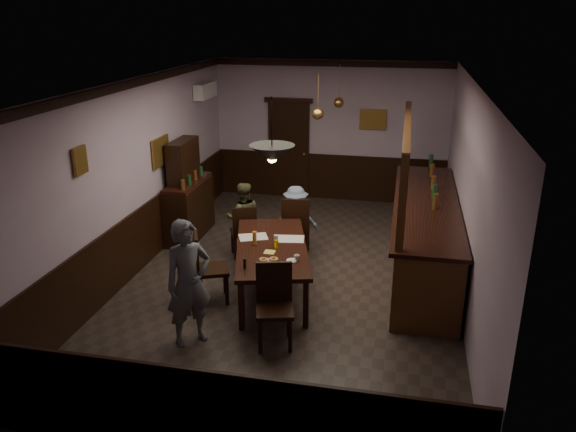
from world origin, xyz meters
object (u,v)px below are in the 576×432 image
(chair_far_right, at_px, (296,224))
(bar_counter, at_px, (424,234))
(chair_side, at_px, (206,264))
(pendant_iron, at_px, (272,154))
(coffee_cup, at_px, (297,258))
(sideboard, at_px, (188,199))
(soda_can, at_px, (276,244))
(person_standing, at_px, (189,283))
(pendant_brass_far, at_px, (339,103))
(chair_near, at_px, (274,301))
(chair_far_left, at_px, (244,229))
(person_seated_left, at_px, (243,218))
(person_seated_right, at_px, (296,219))
(dining_table, at_px, (272,250))
(pendant_brass_mid, at_px, (318,114))

(chair_far_right, distance_m, bar_counter, 2.09)
(chair_side, relative_size, pendant_iron, 1.30)
(chair_far_right, relative_size, bar_counter, 0.25)
(chair_side, distance_m, coffee_cup, 1.33)
(sideboard, bearing_deg, soda_can, -42.37)
(person_standing, xyz_separation_m, pendant_brass_far, (1.19, 4.95, 1.49))
(coffee_cup, xyz_separation_m, sideboard, (-2.47, 2.28, -0.07))
(chair_side, xyz_separation_m, person_standing, (0.16, -1.03, 0.24))
(chair_far_right, height_order, chair_near, chair_far_right)
(chair_near, height_order, person_standing, person_standing)
(chair_side, relative_size, soda_can, 8.68)
(pendant_iron, bearing_deg, soda_can, 99.74)
(chair_far_left, height_order, chair_side, chair_side)
(chair_far_left, bearing_deg, sideboard, -55.90)
(person_standing, distance_m, pendant_iron, 1.88)
(sideboard, distance_m, bar_counter, 4.24)
(person_seated_left, distance_m, pendant_iron, 2.93)
(chair_near, bearing_deg, person_standing, 176.54)
(bar_counter, bearing_deg, soda_can, -146.82)
(chair_near, bearing_deg, person_seated_right, 81.10)
(chair_near, xyz_separation_m, bar_counter, (1.85, 2.57, 0.03))
(chair_far_right, distance_m, sideboard, 2.17)
(dining_table, xyz_separation_m, person_seated_left, (-0.83, 1.38, -0.07))
(chair_far_right, relative_size, pendant_iron, 1.33)
(chair_far_left, distance_m, chair_side, 1.57)
(person_standing, distance_m, coffee_cup, 1.55)
(chair_side, bearing_deg, chair_near, -147.04)
(chair_far_left, relative_size, bar_counter, 0.22)
(person_seated_right, relative_size, coffee_cup, 14.52)
(chair_far_left, distance_m, bar_counter, 2.95)
(pendant_iron, distance_m, pendant_brass_far, 4.25)
(bar_counter, xyz_separation_m, pendant_iron, (-1.98, -2.07, 1.70))
(person_seated_left, height_order, pendant_iron, pendant_iron)
(chair_far_right, relative_size, soda_can, 8.89)
(sideboard, distance_m, pendant_iron, 3.78)
(chair_far_left, height_order, sideboard, sideboard)
(pendant_brass_mid, bearing_deg, soda_can, -95.37)
(pendant_iron, bearing_deg, person_seated_left, 115.77)
(dining_table, relative_size, chair_far_right, 2.24)
(dining_table, distance_m, coffee_cup, 0.64)
(chair_far_left, bearing_deg, person_standing, 65.03)
(pendant_brass_far, bearing_deg, pendant_iron, -93.95)
(chair_near, distance_m, pendant_brass_far, 5.05)
(chair_far_left, relative_size, chair_side, 0.89)
(chair_far_left, xyz_separation_m, soda_can, (0.83, -1.19, 0.30))
(dining_table, relative_size, pendant_brass_far, 2.94)
(person_seated_left, distance_m, sideboard, 1.27)
(sideboard, bearing_deg, pendant_iron, -49.67)
(soda_can, relative_size, pendant_brass_far, 0.15)
(person_seated_left, distance_m, person_seated_right, 0.90)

